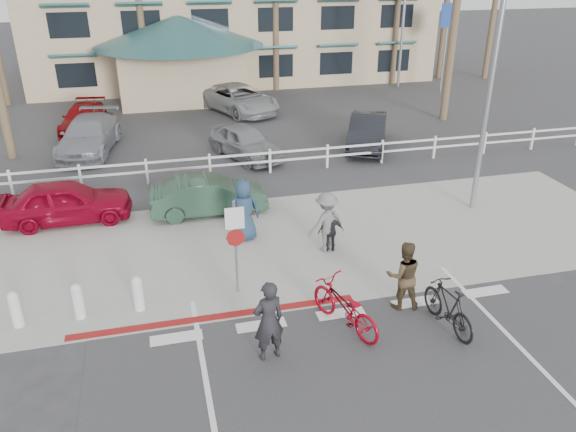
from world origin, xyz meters
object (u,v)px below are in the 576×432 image
object	(u,v)px
sign_post	(236,243)
bike_black	(448,307)
car_red_compact	(66,202)
car_white_sedan	(208,195)
bike_red	(345,307)

from	to	relation	value
sign_post	bike_black	bearing A→B (deg)	-30.95
sign_post	car_red_compact	size ratio (longest dim) A/B	0.70
car_white_sedan	sign_post	bearing A→B (deg)	-179.41
car_red_compact	bike_black	bearing A→B (deg)	-132.80
car_white_sedan	car_red_compact	bearing A→B (deg)	83.09
bike_red	car_white_sedan	bearing A→B (deg)	-95.04
sign_post	bike_red	xyz separation A→B (m)	(2.19, -2.15, -0.87)
bike_black	car_white_sedan	size ratio (longest dim) A/B	0.49
bike_black	car_red_compact	distance (m)	12.42
sign_post	car_white_sedan	distance (m)	5.17
bike_black	sign_post	bearing A→B (deg)	-37.62
sign_post	bike_red	size ratio (longest dim) A/B	1.30
sign_post	car_red_compact	distance (m)	7.33
bike_black	car_red_compact	xyz separation A→B (m)	(-9.24, 8.30, 0.12)
bike_red	sign_post	bearing A→B (deg)	-67.35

